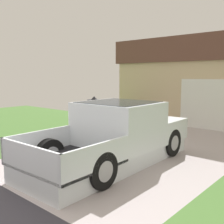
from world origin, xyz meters
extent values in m
cube|color=#B6ABAD|center=(0.00, 4.50, -0.03)|extent=(5.20, 9.00, 0.06)
cube|color=#4D7B36|center=(-8.60, 4.50, -0.03)|extent=(12.00, 9.00, 0.06)
cube|color=white|center=(0.03, 2.65, 0.21)|extent=(1.97, 5.10, 0.42)
cube|color=white|center=(0.02, 2.97, 1.03)|extent=(2.05, 1.89, 1.21)
cube|color=#1E2833|center=(0.02, 2.97, 1.39)|extent=(1.81, 1.74, 0.51)
cube|color=white|center=(-0.02, 4.54, 0.73)|extent=(2.04, 1.33, 0.61)
cube|color=black|center=(0.07, 1.09, 0.45)|extent=(2.05, 1.98, 0.06)
cube|color=white|center=(-0.91, 1.07, 0.72)|extent=(0.11, 1.93, 0.60)
cube|color=white|center=(1.04, 1.12, 0.72)|extent=(0.11, 1.93, 0.60)
cube|color=white|center=(0.09, 0.15, 0.72)|extent=(2.00, 0.11, 0.60)
cube|color=black|center=(-1.10, 3.59, 1.29)|extent=(0.10, 0.18, 0.20)
cylinder|color=black|center=(-0.89, 4.32, 0.40)|extent=(0.28, 0.81, 0.80)
cylinder|color=#9E9EA3|center=(-0.89, 4.32, 0.40)|extent=(0.29, 0.45, 0.44)
cylinder|color=black|center=(0.85, 4.37, 0.40)|extent=(0.28, 0.81, 0.80)
cylinder|color=#9E9EA3|center=(0.85, 4.37, 0.40)|extent=(0.29, 0.45, 0.44)
cylinder|color=black|center=(-0.81, 1.26, 0.40)|extent=(0.28, 0.81, 0.80)
cylinder|color=#9E9EA3|center=(-0.81, 1.26, 0.40)|extent=(0.29, 0.45, 0.44)
cylinder|color=black|center=(0.93, 1.31, 0.40)|extent=(0.28, 0.81, 0.80)
cylinder|color=#9E9EA3|center=(0.93, 1.31, 0.40)|extent=(0.29, 0.45, 0.44)
cylinder|color=navy|center=(-1.59, 3.53, 0.43)|extent=(0.17, 0.17, 0.86)
cylinder|color=navy|center=(-1.25, 3.43, 0.43)|extent=(0.17, 0.17, 0.86)
cylinder|color=#E55959|center=(-1.42, 3.48, 1.12)|extent=(0.31, 0.31, 0.58)
cylinder|color=beige|center=(-1.60, 3.53, 1.05)|extent=(0.09, 0.09, 0.65)
cylinder|color=beige|center=(-1.25, 3.43, 1.05)|extent=(0.09, 0.09, 0.65)
sphere|color=beige|center=(-1.42, 3.48, 1.53)|extent=(0.21, 0.21, 0.21)
cylinder|color=#232328|center=(-1.42, 3.48, 1.58)|extent=(0.46, 0.46, 0.01)
cone|color=#232328|center=(-1.42, 3.48, 1.64)|extent=(0.22, 0.22, 0.12)
cube|color=#232328|center=(-1.32, 3.27, 0.12)|extent=(0.31, 0.19, 0.24)
torus|color=#232328|center=(-1.32, 3.27, 0.29)|extent=(0.28, 0.02, 0.28)
cube|color=#CFB38E|center=(-0.72, 12.06, 1.50)|extent=(8.49, 6.09, 3.00)
cube|color=brown|center=(-0.72, 12.06, 3.59)|extent=(8.83, 6.33, 1.18)
cube|color=white|center=(0.37, 8.99, 1.10)|extent=(3.12, 0.06, 2.20)
cube|color=#424247|center=(-3.49, 7.75, 0.51)|extent=(0.58, 0.68, 0.85)
cube|color=#2E2E31|center=(-3.49, 7.75, 0.99)|extent=(0.60, 0.71, 0.10)
cylinder|color=black|center=(-3.71, 7.47, 0.09)|extent=(0.05, 0.18, 0.18)
cylinder|color=black|center=(-3.27, 7.47, 0.09)|extent=(0.05, 0.18, 0.18)
camera|label=1|loc=(4.63, -2.58, 2.33)|focal=43.19mm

